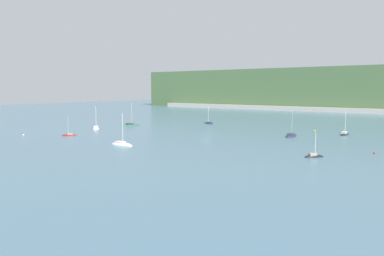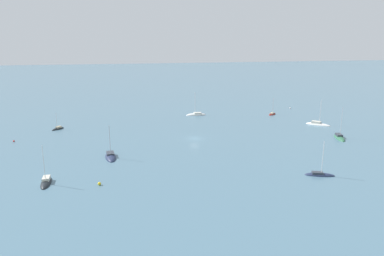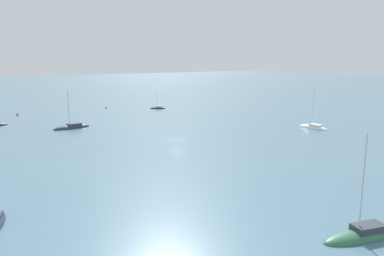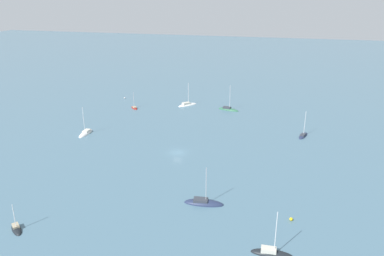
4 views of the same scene
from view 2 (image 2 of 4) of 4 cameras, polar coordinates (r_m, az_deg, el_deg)
The scene contains 12 objects.
ground_plane at distance 117.22m, azimuth 0.37°, elevation -1.63°, with size 600.00×600.00×0.00m, color slate.
sailboat_0 at distance 126.53m, azimuth 21.53°, elevation -1.40°, with size 4.45×8.85×10.78m.
sailboat_1 at distance 92.51m, azimuth 18.85°, elevation -6.81°, with size 7.16×3.92×8.94m.
sailboat_2 at distance 155.21m, azimuth 12.12°, elevation 2.05°, with size 4.77×4.62×7.24m.
sailboat_3 at distance 150.60m, azimuth 0.62°, elevation 2.00°, with size 8.06×2.68×10.08m.
sailboat_4 at distance 136.61m, azimuth -19.75°, elevation -0.13°, with size 4.47×4.88×6.44m.
sailboat_5 at distance 142.07m, azimuth 18.62°, elevation 0.51°, with size 8.11×7.72×9.92m.
sailboat_6 at distance 89.42m, azimuth -21.34°, elevation -7.74°, with size 2.38×7.58×9.59m.
sailboat_7 at distance 102.34m, azimuth -12.29°, elevation -4.32°, with size 3.60×9.05×9.76m.
mooring_buoy_0 at distance 84.69m, azimuth -13.94°, elevation -8.23°, with size 0.70×0.70×0.70m.
mooring_buoy_1 at distance 168.71m, azimuth 14.73°, elevation 2.96°, with size 0.65×0.65×0.65m.
mooring_buoy_2 at distance 126.02m, azimuth -25.51°, elevation -1.80°, with size 0.51×0.51×0.51m.
Camera 2 is at (20.81, 110.76, 32.23)m, focal length 35.00 mm.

